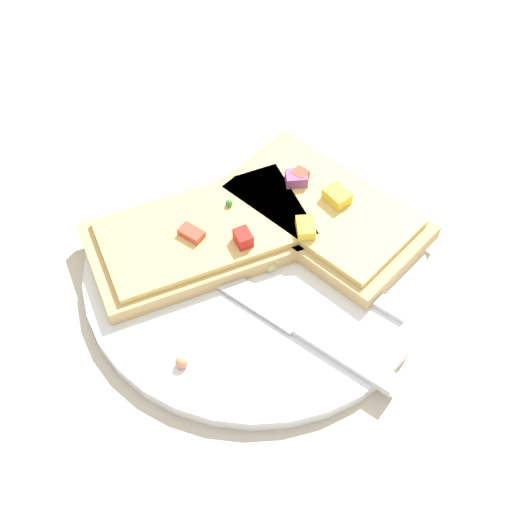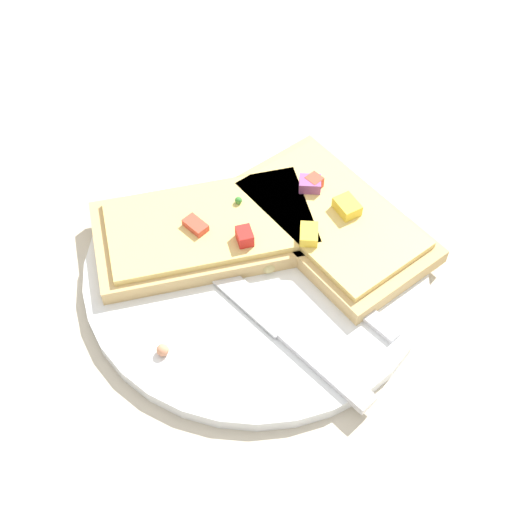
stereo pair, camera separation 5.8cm
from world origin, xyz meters
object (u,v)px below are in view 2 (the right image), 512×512
at_px(pizza_slice_main, 210,229).
at_px(pizza_slice_corner, 331,219).
at_px(plate, 256,268).
at_px(fork, 290,251).
at_px(knife, 276,323).

xyz_separation_m(pizza_slice_main, pizza_slice_corner, (-0.03, 0.10, 0.00)).
relative_size(plate, pizza_slice_main, 1.32).
height_order(pizza_slice_main, pizza_slice_corner, pizza_slice_main).
xyz_separation_m(plate, fork, (-0.02, 0.03, 0.01)).
bearing_deg(fork, knife, 126.44).
xyz_separation_m(fork, pizza_slice_main, (-0.00, -0.07, 0.01)).
relative_size(fork, pizza_slice_main, 0.82).
bearing_deg(pizza_slice_main, plate, 129.46).
height_order(plate, pizza_slice_main, pizza_slice_main).
relative_size(knife, pizza_slice_corner, 0.99).
bearing_deg(fork, pizza_slice_main, 31.92).
bearing_deg(plate, pizza_slice_main, -115.99).
distance_m(knife, pizza_slice_main, 0.10).
height_order(plate, pizza_slice_corner, pizza_slice_corner).
bearing_deg(pizza_slice_corner, fork, -89.32).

